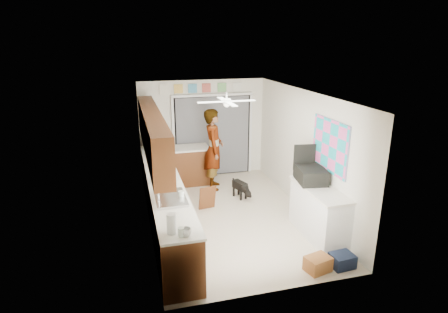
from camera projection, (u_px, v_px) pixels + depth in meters
floor at (229, 215)px, 7.69m from camera, size 5.00×5.00×0.00m
ceiling at (230, 94)px, 6.94m from camera, size 5.00×5.00×0.00m
wall_back at (203, 129)px, 9.62m from camera, size 3.20×0.00×3.20m
wall_front at (280, 212)px, 5.01m from camera, size 3.20×0.00×3.20m
wall_left at (146, 164)px, 6.92m from camera, size 0.00×5.00×5.00m
wall_right at (304, 151)px, 7.71m from camera, size 0.00×5.00×5.00m
left_base_cabinets at (165, 202)px, 7.24m from camera, size 0.60×4.80×0.90m
left_countertop at (164, 179)px, 7.10m from camera, size 0.62×4.80×0.04m
upper_cabinets at (152, 132)px, 6.98m from camera, size 0.32×4.00×0.80m
sink_basin at (170, 199)px, 6.17m from camera, size 0.50×0.76×0.06m
faucet at (158, 194)px, 6.09m from camera, size 0.03×0.03×0.22m
peninsula_base at (188, 166)px, 9.28m from camera, size 1.00×0.60×0.90m
peninsula_top at (187, 148)px, 9.13m from camera, size 1.04×0.64×0.04m
back_opening_recess at (213, 136)px, 9.71m from camera, size 2.00×0.06×2.10m
curtain_panel at (213, 137)px, 9.67m from camera, size 1.90×0.03×2.05m
door_trim_left at (174, 139)px, 9.43m from camera, size 0.06×0.04×2.10m
door_trim_right at (250, 134)px, 9.94m from camera, size 0.06×0.04×2.10m
door_trim_head at (213, 95)px, 9.36m from camera, size 2.10×0.04×0.06m
header_frame_0 at (178, 89)px, 9.13m from camera, size 0.22×0.02×0.22m
header_frame_1 at (193, 88)px, 9.21m from camera, size 0.22×0.02×0.22m
header_frame_2 at (206, 88)px, 9.30m from camera, size 0.22×0.02×0.22m
header_frame_3 at (222, 87)px, 9.40m from camera, size 0.22×0.02×0.22m
header_frame_4 at (237, 87)px, 9.49m from camera, size 0.22×0.02×0.22m
route66_sign at (164, 89)px, 9.04m from camera, size 0.22×0.02×0.26m
right_counter_base at (319, 213)px, 6.78m from camera, size 0.50×1.40×0.90m
right_counter_top at (320, 189)px, 6.64m from camera, size 0.54×1.44×0.04m
abstract_painting at (330, 146)px, 6.66m from camera, size 0.03×1.15×0.95m
ceiling_fan at (227, 101)px, 7.18m from camera, size 1.14×1.14×0.24m
microwave at (155, 140)px, 9.12m from camera, size 0.49×0.65×0.33m
soap_bottle at (156, 174)px, 6.86m from camera, size 0.15×0.15×0.33m
cup at (186, 232)px, 5.02m from camera, size 0.15×0.15×0.11m
jar_a at (181, 195)px, 6.18m from camera, size 0.12×0.12×0.13m
jar_b at (181, 232)px, 5.00m from camera, size 0.11×0.11×0.13m
paper_towel_roll at (171, 224)px, 5.06m from camera, size 0.16×0.16×0.29m
suitcase at (311, 175)px, 6.89m from camera, size 0.58×0.71×0.28m
suitcase_rim at (310, 180)px, 6.93m from camera, size 0.53×0.64×0.02m
suitcase_lid at (304, 157)px, 7.09m from camera, size 0.42×0.10×0.50m
cardboard_box at (318, 264)px, 5.83m from camera, size 0.44×0.37×0.24m
navy_crate at (342, 260)px, 5.94m from camera, size 0.38×0.32×0.22m
cabinet_door_panel at (207, 198)px, 7.88m from camera, size 0.37×0.19×0.53m
man at (214, 149)px, 8.84m from camera, size 0.62×0.80×1.94m
dog at (240, 189)px, 8.50m from camera, size 0.40×0.60×0.43m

